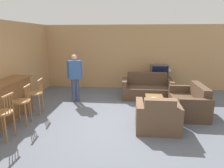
{
  "coord_description": "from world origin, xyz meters",
  "views": [
    {
      "loc": [
        0.4,
        -4.6,
        2.17
      ],
      "look_at": [
        -0.14,
        0.8,
        0.85
      ],
      "focal_mm": 32.0,
      "sensor_mm": 36.0,
      "label": 1
    }
  ],
  "objects_px": {
    "bar_chair_far": "(35,95)",
    "person_by_window": "(75,75)",
    "tv": "(159,71)",
    "tv_unit": "(159,84)",
    "coffee_table": "(155,100)",
    "armchair_near": "(157,118)",
    "couch_far": "(147,89)",
    "bar_chair_mid": "(22,103)",
    "book_on_table": "(154,98)",
    "loveseat_right": "(189,103)",
    "bar_chair_near": "(3,115)",
    "table_lamp": "(168,68)"
  },
  "relations": [
    {
      "from": "bar_chair_mid",
      "to": "book_on_table",
      "type": "bearing_deg",
      "value": 19.77
    },
    {
      "from": "coffee_table",
      "to": "tv_unit",
      "type": "bearing_deg",
      "value": 80.08
    },
    {
      "from": "tv_unit",
      "to": "book_on_table",
      "type": "xyz_separation_m",
      "value": [
        -0.41,
        -2.26,
        0.14
      ]
    },
    {
      "from": "bar_chair_far",
      "to": "loveseat_right",
      "type": "xyz_separation_m",
      "value": [
        4.33,
        0.45,
        -0.24
      ]
    },
    {
      "from": "bar_chair_mid",
      "to": "bar_chair_far",
      "type": "height_order",
      "value": "same"
    },
    {
      "from": "bar_chair_far",
      "to": "book_on_table",
      "type": "xyz_separation_m",
      "value": [
        3.35,
        0.49,
        -0.13
      ]
    },
    {
      "from": "bar_chair_far",
      "to": "tv_unit",
      "type": "xyz_separation_m",
      "value": [
        3.76,
        2.75,
        -0.27
      ]
    },
    {
      "from": "person_by_window",
      "to": "tv",
      "type": "bearing_deg",
      "value": 28.75
    },
    {
      "from": "couch_far",
      "to": "person_by_window",
      "type": "height_order",
      "value": "person_by_window"
    },
    {
      "from": "couch_far",
      "to": "book_on_table",
      "type": "height_order",
      "value": "couch_far"
    },
    {
      "from": "tv",
      "to": "book_on_table",
      "type": "xyz_separation_m",
      "value": [
        -0.41,
        -2.25,
        -0.4
      ]
    },
    {
      "from": "armchair_near",
      "to": "bar_chair_mid",
      "type": "bearing_deg",
      "value": -179.87
    },
    {
      "from": "loveseat_right",
      "to": "person_by_window",
      "type": "distance_m",
      "value": 3.63
    },
    {
      "from": "coffee_table",
      "to": "tv_unit",
      "type": "distance_m",
      "value": 2.24
    },
    {
      "from": "couch_far",
      "to": "tv",
      "type": "height_order",
      "value": "tv"
    },
    {
      "from": "couch_far",
      "to": "book_on_table",
      "type": "distance_m",
      "value": 1.35
    },
    {
      "from": "person_by_window",
      "to": "tv_unit",
      "type": "bearing_deg",
      "value": 28.79
    },
    {
      "from": "tv_unit",
      "to": "tv",
      "type": "distance_m",
      "value": 0.54
    },
    {
      "from": "bar_chair_far",
      "to": "bar_chair_near",
      "type": "bearing_deg",
      "value": -89.99
    },
    {
      "from": "armchair_near",
      "to": "tv",
      "type": "bearing_deg",
      "value": 82.41
    },
    {
      "from": "coffee_table",
      "to": "loveseat_right",
      "type": "bearing_deg",
      "value": -5.19
    },
    {
      "from": "couch_far",
      "to": "table_lamp",
      "type": "height_order",
      "value": "table_lamp"
    },
    {
      "from": "armchair_near",
      "to": "tv_unit",
      "type": "height_order",
      "value": "armchair_near"
    },
    {
      "from": "bar_chair_near",
      "to": "tv",
      "type": "height_order",
      "value": "tv"
    },
    {
      "from": "bar_chair_mid",
      "to": "table_lamp",
      "type": "height_order",
      "value": "table_lamp"
    },
    {
      "from": "tv",
      "to": "person_by_window",
      "type": "xyz_separation_m",
      "value": [
        -2.93,
        -1.61,
        0.09
      ]
    },
    {
      "from": "bar_chair_mid",
      "to": "armchair_near",
      "type": "relative_size",
      "value": 1.01
    },
    {
      "from": "bar_chair_mid",
      "to": "couch_far",
      "type": "xyz_separation_m",
      "value": [
        3.23,
        2.54,
        -0.24
      ]
    },
    {
      "from": "bar_chair_far",
      "to": "table_lamp",
      "type": "height_order",
      "value": "table_lamp"
    },
    {
      "from": "bar_chair_mid",
      "to": "tv",
      "type": "relative_size",
      "value": 1.52
    },
    {
      "from": "bar_chair_mid",
      "to": "person_by_window",
      "type": "xyz_separation_m",
      "value": [
        0.82,
        1.85,
        0.36
      ]
    },
    {
      "from": "bar_chair_near",
      "to": "loveseat_right",
      "type": "relative_size",
      "value": 0.65
    },
    {
      "from": "bar_chair_mid",
      "to": "bar_chair_near",
      "type": "bearing_deg",
      "value": -89.99
    },
    {
      "from": "bar_chair_far",
      "to": "bar_chair_mid",
      "type": "bearing_deg",
      "value": -89.99
    },
    {
      "from": "bar_chair_far",
      "to": "person_by_window",
      "type": "height_order",
      "value": "person_by_window"
    },
    {
      "from": "couch_far",
      "to": "tv",
      "type": "bearing_deg",
      "value": 60.31
    },
    {
      "from": "coffee_table",
      "to": "book_on_table",
      "type": "bearing_deg",
      "value": -116.54
    },
    {
      "from": "book_on_table",
      "to": "table_lamp",
      "type": "xyz_separation_m",
      "value": [
        0.72,
        2.26,
        0.51
      ]
    },
    {
      "from": "armchair_near",
      "to": "coffee_table",
      "type": "relative_size",
      "value": 1.17
    },
    {
      "from": "bar_chair_far",
      "to": "tv",
      "type": "relative_size",
      "value": 1.52
    },
    {
      "from": "bar_chair_far",
      "to": "coffee_table",
      "type": "height_order",
      "value": "bar_chair_far"
    },
    {
      "from": "bar_chair_far",
      "to": "book_on_table",
      "type": "relative_size",
      "value": 5.6
    },
    {
      "from": "loveseat_right",
      "to": "table_lamp",
      "type": "height_order",
      "value": "table_lamp"
    },
    {
      "from": "bar_chair_mid",
      "to": "loveseat_right",
      "type": "relative_size",
      "value": 0.65
    },
    {
      "from": "armchair_near",
      "to": "coffee_table",
      "type": "distance_m",
      "value": 1.24
    },
    {
      "from": "tv",
      "to": "person_by_window",
      "type": "relative_size",
      "value": 0.42
    },
    {
      "from": "couch_far",
      "to": "book_on_table",
      "type": "bearing_deg",
      "value": -85.15
    },
    {
      "from": "bar_chair_mid",
      "to": "loveseat_right",
      "type": "distance_m",
      "value": 4.49
    },
    {
      "from": "loveseat_right",
      "to": "couch_far",
      "type": "bearing_deg",
      "value": 128.62
    },
    {
      "from": "bar_chair_far",
      "to": "table_lamp",
      "type": "xyz_separation_m",
      "value": [
        4.07,
        2.75,
        0.38
      ]
    }
  ]
}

